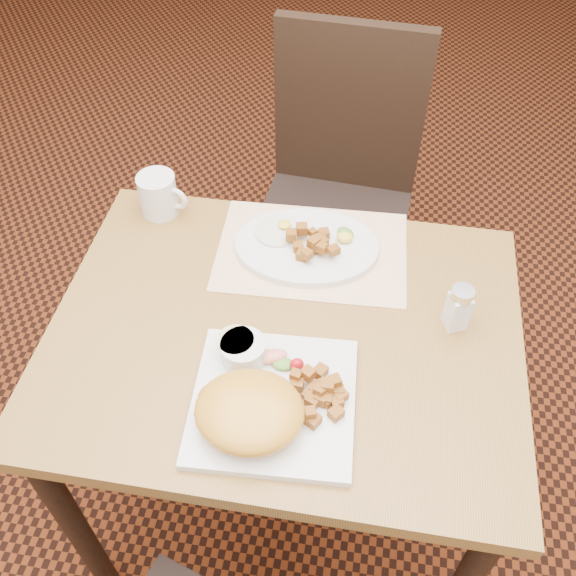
{
  "coord_description": "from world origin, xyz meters",
  "views": [
    {
      "loc": [
        0.13,
        -0.75,
        1.72
      ],
      "look_at": [
        -0.0,
        0.04,
        0.82
      ],
      "focal_mm": 40.0,
      "sensor_mm": 36.0,
      "label": 1
    }
  ],
  "objects_px": {
    "table": "(285,362)",
    "coffee_mug": "(159,195)",
    "salt_shaker": "(459,307)",
    "chair_far": "(338,185)",
    "plate_oval": "(307,247)",
    "plate_square": "(273,401)"
  },
  "relations": [
    {
      "from": "coffee_mug",
      "to": "table",
      "type": "bearing_deg",
      "value": -41.24
    },
    {
      "from": "table",
      "to": "salt_shaker",
      "type": "relative_size",
      "value": 9.0
    },
    {
      "from": "table",
      "to": "chair_far",
      "type": "relative_size",
      "value": 0.93
    },
    {
      "from": "table",
      "to": "coffee_mug",
      "type": "bearing_deg",
      "value": 138.76
    },
    {
      "from": "salt_shaker",
      "to": "coffee_mug",
      "type": "height_order",
      "value": "salt_shaker"
    },
    {
      "from": "salt_shaker",
      "to": "coffee_mug",
      "type": "distance_m",
      "value": 0.69
    },
    {
      "from": "table",
      "to": "salt_shaker",
      "type": "bearing_deg",
      "value": 11.46
    },
    {
      "from": "plate_oval",
      "to": "table",
      "type": "bearing_deg",
      "value": -92.75
    },
    {
      "from": "table",
      "to": "chair_far",
      "type": "xyz_separation_m",
      "value": [
        0.04,
        0.71,
        -0.1
      ]
    },
    {
      "from": "table",
      "to": "plate_square",
      "type": "bearing_deg",
      "value": -86.95
    },
    {
      "from": "plate_oval",
      "to": "chair_far",
      "type": "bearing_deg",
      "value": 87.03
    },
    {
      "from": "chair_far",
      "to": "plate_square",
      "type": "height_order",
      "value": "chair_far"
    },
    {
      "from": "salt_shaker",
      "to": "table",
      "type": "bearing_deg",
      "value": -168.54
    },
    {
      "from": "chair_far",
      "to": "plate_square",
      "type": "distance_m",
      "value": 0.9
    },
    {
      "from": "plate_square",
      "to": "chair_far",
      "type": "bearing_deg",
      "value": 88.23
    },
    {
      "from": "table",
      "to": "plate_oval",
      "type": "relative_size",
      "value": 2.96
    },
    {
      "from": "table",
      "to": "plate_oval",
      "type": "height_order",
      "value": "plate_oval"
    },
    {
      "from": "chair_far",
      "to": "coffee_mug",
      "type": "bearing_deg",
      "value": 52.79
    },
    {
      "from": "chair_far",
      "to": "plate_oval",
      "type": "bearing_deg",
      "value": 91.15
    },
    {
      "from": "table",
      "to": "chair_far",
      "type": "distance_m",
      "value": 0.71
    },
    {
      "from": "plate_square",
      "to": "coffee_mug",
      "type": "xyz_separation_m",
      "value": [
        -0.34,
        0.46,
        0.04
      ]
    },
    {
      "from": "table",
      "to": "plate_square",
      "type": "distance_m",
      "value": 0.2
    }
  ]
}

